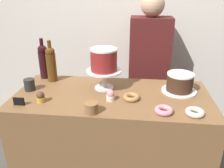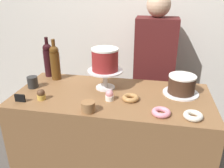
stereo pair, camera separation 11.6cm
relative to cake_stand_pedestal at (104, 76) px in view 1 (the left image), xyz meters
name	(u,v)px [view 1 (the left image)]	position (x,y,z in m)	size (l,w,h in m)	color
back_wall	(122,23)	(0.07, 0.79, 0.26)	(6.00, 0.05, 2.60)	silver
display_counter	(112,149)	(0.07, -0.10, -0.57)	(1.36, 0.63, 0.95)	brown
cake_stand_pedestal	(104,76)	(0.00, 0.00, 0.00)	(0.26, 0.26, 0.14)	silver
white_layer_cake	(104,60)	(0.00, 0.00, 0.12)	(0.19, 0.19, 0.16)	maroon
silver_serving_platter	(179,91)	(0.54, 0.01, -0.09)	(0.25, 0.25, 0.01)	white
chocolate_round_cake	(180,82)	(0.54, 0.01, -0.02)	(0.19, 0.19, 0.13)	#3D2619
wine_bottle_amber	(51,63)	(-0.43, 0.11, 0.05)	(0.08, 0.08, 0.33)	#5B3814
wine_bottle_dark_red	(44,61)	(-0.51, 0.16, 0.05)	(0.08, 0.08, 0.33)	black
cupcake_strawberry	(110,95)	(0.07, -0.18, -0.06)	(0.06, 0.06, 0.07)	white
cupcake_chocolate	(41,97)	(-0.38, -0.26, -0.06)	(0.06, 0.06, 0.07)	gold
donut_sugar	(195,112)	(0.59, -0.31, -0.08)	(0.11, 0.11, 0.03)	silver
donut_pink	(164,110)	(0.41, -0.31, -0.08)	(0.11, 0.11, 0.03)	pink
donut_maple	(131,97)	(0.21, -0.16, -0.08)	(0.11, 0.11, 0.03)	#B27F47
cookie_stack	(91,108)	(-0.03, -0.36, -0.06)	(0.08, 0.08, 0.07)	olive
price_sign_chalkboard	(19,101)	(-0.50, -0.32, -0.07)	(0.07, 0.01, 0.05)	black
coffee_cup_ceramic	(30,85)	(-0.53, -0.09, -0.06)	(0.08, 0.08, 0.09)	#282828
barista_figure	(148,78)	(0.34, 0.51, -0.21)	(0.36, 0.22, 1.60)	black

